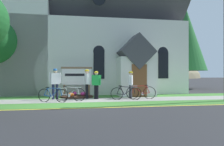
% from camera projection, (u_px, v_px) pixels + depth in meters
% --- Properties ---
extents(ground, '(140.00, 140.00, 0.00)m').
position_uv_depth(ground, '(75.00, 96.00, 15.16)').
color(ground, '#2B2B2D').
extents(sidewalk_slab, '(32.00, 2.03, 0.01)m').
position_uv_depth(sidewalk_slab, '(105.00, 100.00, 13.16)').
color(sidewalk_slab, '#99968E').
rests_on(sidewalk_slab, ground).
extents(grass_verge, '(32.00, 1.84, 0.01)m').
position_uv_depth(grass_verge, '(111.00, 104.00, 11.25)').
color(grass_verge, '#427F33').
rests_on(grass_verge, ground).
extents(church_lawn, '(24.00, 1.87, 0.01)m').
position_uv_depth(church_lawn, '(101.00, 97.00, 15.08)').
color(church_lawn, '#427F33').
rests_on(church_lawn, ground).
extents(curb_paint_stripe, '(28.00, 0.16, 0.01)m').
position_uv_depth(curb_paint_stripe, '(115.00, 107.00, 10.20)').
color(curb_paint_stripe, yellow).
rests_on(curb_paint_stripe, ground).
extents(church_building, '(13.92, 10.28, 14.10)m').
position_uv_depth(church_building, '(87.00, 33.00, 19.75)').
color(church_building, silver).
rests_on(church_building, ground).
extents(church_sign, '(2.00, 0.27, 1.93)m').
position_uv_depth(church_sign, '(77.00, 77.00, 14.87)').
color(church_sign, '#7F6047').
rests_on(church_sign, ground).
extents(flower_bed, '(2.07, 2.07, 0.34)m').
position_uv_depth(flower_bed, '(77.00, 96.00, 14.60)').
color(flower_bed, '#382319').
rests_on(flower_bed, ground).
extents(bicycle_yellow, '(1.74, 0.41, 0.84)m').
position_uv_depth(bicycle_yellow, '(126.00, 93.00, 13.23)').
color(bicycle_yellow, black).
rests_on(bicycle_yellow, ground).
extents(bicycle_silver, '(1.61, 0.68, 0.84)m').
position_uv_depth(bicycle_silver, '(70.00, 94.00, 12.68)').
color(bicycle_silver, black).
rests_on(bicycle_silver, ground).
extents(bicycle_black, '(1.60, 0.70, 0.80)m').
position_uv_depth(bicycle_black, '(53.00, 95.00, 12.17)').
color(bicycle_black, black).
rests_on(bicycle_black, ground).
extents(bicycle_blue, '(1.73, 0.37, 0.85)m').
position_uv_depth(bicycle_blue, '(141.00, 92.00, 13.75)').
color(bicycle_blue, black).
rests_on(bicycle_blue, ground).
extents(cyclist_in_white_jersey, '(0.31, 0.72, 1.75)m').
position_uv_depth(cyclist_in_white_jersey, '(87.00, 81.00, 13.74)').
color(cyclist_in_white_jersey, black).
rests_on(cyclist_in_white_jersey, ground).
extents(cyclist_in_green_jersey, '(0.39, 0.66, 1.64)m').
position_uv_depth(cyclist_in_green_jersey, '(131.00, 83.00, 14.01)').
color(cyclist_in_green_jersey, '#2D2D33').
rests_on(cyclist_in_green_jersey, ground).
extents(cyclist_in_orange_jersey, '(0.51, 0.61, 1.65)m').
position_uv_depth(cyclist_in_orange_jersey, '(96.00, 83.00, 13.55)').
color(cyclist_in_orange_jersey, black).
rests_on(cyclist_in_orange_jersey, ground).
extents(cyclist_in_red_jersey, '(0.68, 0.36, 1.79)m').
position_uv_depth(cyclist_in_red_jersey, '(55.00, 81.00, 13.40)').
color(cyclist_in_red_jersey, '#191E38').
rests_on(cyclist_in_red_jersey, ground).
extents(utility_pole, '(3.12, 0.28, 9.45)m').
position_uv_depth(utility_pole, '(224.00, 6.00, 12.65)').
color(utility_pole, brown).
rests_on(utility_pole, ground).
extents(roadside_conifer, '(4.16, 4.16, 8.28)m').
position_uv_depth(roadside_conifer, '(186.00, 39.00, 23.55)').
color(roadside_conifer, '#4C3823').
rests_on(roadside_conifer, ground).
extents(distant_hill, '(82.75, 55.32, 23.90)m').
position_uv_depth(distant_hill, '(89.00, 78.00, 84.60)').
color(distant_hill, '#847A5B').
rests_on(distant_hill, ground).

